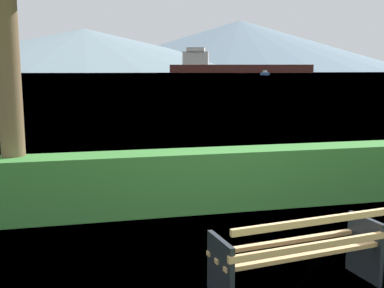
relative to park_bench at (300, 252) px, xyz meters
The scene contains 6 objects.
water_surface 308.50m from the park_bench, 90.00° to the left, with size 620.00×620.00×0.00m, color slate.
park_bench is the anchor object (origin of this frame).
hedge_row 2.97m from the park_bench, 90.16° to the left, with size 9.87×0.65×0.95m, color #387A33.
cargo_ship_large 330.29m from the park_bench, 72.30° to the left, with size 100.55×44.34×17.83m.
fishing_boat_near 188.12m from the park_bench, 67.97° to the left, with size 2.23×5.32×2.01m.
distant_hills 571.42m from the park_bench, 86.41° to the left, with size 820.04×468.55×78.02m.
Camera 1 is at (-2.02, -4.02, 2.23)m, focal length 42.83 mm.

